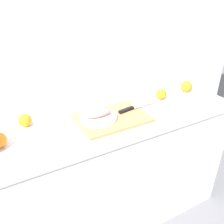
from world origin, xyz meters
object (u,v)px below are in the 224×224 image
Objects in this scene: fish_fillet at (98,114)px; chef_knife at (133,108)px; white_plate at (98,117)px; cutting_board at (112,118)px.

chef_knife is at bearing 1.78° from fish_fillet.
white_plate is 0.03m from fish_fillet.
chef_knife is at bearing 8.54° from cutting_board.
white_plate is 0.75× the size of chef_knife.
fish_fillet reaches higher than chef_knife.
cutting_board is 1.43× the size of chef_knife.
cutting_board is 0.17m from chef_knife.
cutting_board is at bearing 179.64° from chef_knife.
cutting_board is 0.09m from fish_fillet.
cutting_board is 1.91× the size of white_plate.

